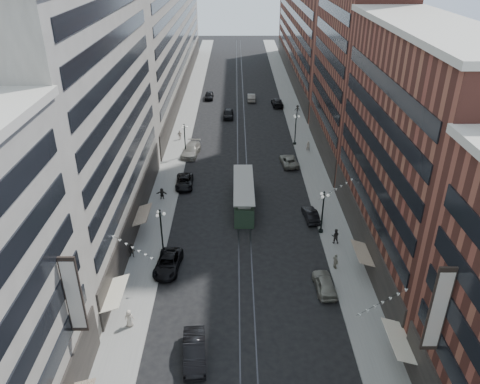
{
  "coord_description": "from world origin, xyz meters",
  "views": [
    {
      "loc": [
        -0.95,
        -15.4,
        30.79
      ],
      "look_at": [
        -0.52,
        33.2,
        5.0
      ],
      "focal_mm": 35.0,
      "sensor_mm": 36.0,
      "label": 1
    }
  ],
  "objects_px": {
    "car_14": "(251,97)",
    "pedestrian_5": "(162,194)",
    "lamppost_se_mid": "(296,128)",
    "car_8": "(191,150)",
    "lamppost_se_far": "(323,211)",
    "car_7": "(184,182)",
    "car_5": "(194,351)",
    "car_9": "(209,95)",
    "pedestrian_2": "(132,251)",
    "pedestrian_9": "(297,110)",
    "lamppost_sw_mid": "(185,139)",
    "car_10": "(311,215)",
    "pedestrian_7": "(335,236)",
    "pedestrian_4": "(336,261)",
    "pedestrian_6": "(180,135)",
    "car_13": "(228,114)",
    "car_2": "(168,263)",
    "car_12": "(277,102)",
    "pedestrian_8": "(308,146)",
    "lamppost_sw_far": "(161,230)",
    "pedestrian_1": "(129,318)",
    "car_11": "(289,161)",
    "car_4": "(325,283)"
  },
  "relations": [
    {
      "from": "lamppost_se_mid",
      "to": "car_8",
      "type": "height_order",
      "value": "lamppost_se_mid"
    },
    {
      "from": "car_10",
      "to": "pedestrian_6",
      "type": "xyz_separation_m",
      "value": [
        -19.32,
        27.29,
        0.28
      ]
    },
    {
      "from": "car_12",
      "to": "lamppost_se_mid",
      "type": "bearing_deg",
      "value": 90.66
    },
    {
      "from": "pedestrian_5",
      "to": "pedestrian_6",
      "type": "bearing_deg",
      "value": 93.83
    },
    {
      "from": "car_7",
      "to": "car_10",
      "type": "distance_m",
      "value": 19.24
    },
    {
      "from": "lamppost_sw_mid",
      "to": "car_7",
      "type": "relative_size",
      "value": 1.07
    },
    {
      "from": "car_4",
      "to": "car_7",
      "type": "distance_m",
      "value": 28.13
    },
    {
      "from": "car_13",
      "to": "pedestrian_6",
      "type": "bearing_deg",
      "value": -124.61
    },
    {
      "from": "car_5",
      "to": "pedestrian_8",
      "type": "xyz_separation_m",
      "value": [
        15.52,
        44.05,
        0.2
      ]
    },
    {
      "from": "car_8",
      "to": "pedestrian_5",
      "type": "xyz_separation_m",
      "value": [
        -2.64,
        -15.29,
        0.06
      ]
    },
    {
      "from": "car_2",
      "to": "pedestrian_2",
      "type": "xyz_separation_m",
      "value": [
        -4.24,
        1.99,
        0.21
      ]
    },
    {
      "from": "car_5",
      "to": "car_9",
      "type": "height_order",
      "value": "car_5"
    },
    {
      "from": "lamppost_sw_mid",
      "to": "car_10",
      "type": "distance_m",
      "value": 26.67
    },
    {
      "from": "lamppost_se_mid",
      "to": "car_10",
      "type": "distance_m",
      "value": 25.02
    },
    {
      "from": "pedestrian_4",
      "to": "car_7",
      "type": "xyz_separation_m",
      "value": [
        -17.97,
        19.61,
        -0.31
      ]
    },
    {
      "from": "lamppost_se_far",
      "to": "car_7",
      "type": "relative_size",
      "value": 1.07
    },
    {
      "from": "pedestrian_2",
      "to": "car_11",
      "type": "distance_m",
      "value": 31.65
    },
    {
      "from": "pedestrian_5",
      "to": "pedestrian_7",
      "type": "distance_m",
      "value": 24.05
    },
    {
      "from": "pedestrian_1",
      "to": "pedestrian_5",
      "type": "height_order",
      "value": "pedestrian_1"
    },
    {
      "from": "pedestrian_2",
      "to": "car_8",
      "type": "xyz_separation_m",
      "value": [
        4.1,
        28.7,
        -0.07
      ]
    },
    {
      "from": "car_8",
      "to": "pedestrian_6",
      "type": "height_order",
      "value": "pedestrian_6"
    },
    {
      "from": "car_2",
      "to": "pedestrian_7",
      "type": "distance_m",
      "value": 19.27
    },
    {
      "from": "lamppost_se_mid",
      "to": "car_5",
      "type": "xyz_separation_m",
      "value": [
        -13.7,
        -47.24,
        -2.23
      ]
    },
    {
      "from": "car_10",
      "to": "car_11",
      "type": "xyz_separation_m",
      "value": [
        -1.05,
        16.6,
        0.02
      ]
    },
    {
      "from": "pedestrian_2",
      "to": "pedestrian_5",
      "type": "bearing_deg",
      "value": 92.95
    },
    {
      "from": "lamppost_sw_far",
      "to": "pedestrian_2",
      "type": "distance_m",
      "value": 4.04
    },
    {
      "from": "pedestrian_4",
      "to": "pedestrian_7",
      "type": "relative_size",
      "value": 0.95
    },
    {
      "from": "car_2",
      "to": "pedestrian_4",
      "type": "xyz_separation_m",
      "value": [
        17.83,
        -0.19,
        0.28
      ]
    },
    {
      "from": "car_14",
      "to": "pedestrian_9",
      "type": "xyz_separation_m",
      "value": [
        9.1,
        -9.67,
        0.27
      ]
    },
    {
      "from": "car_8",
      "to": "pedestrian_9",
      "type": "relative_size",
      "value": 3.33
    },
    {
      "from": "lamppost_sw_mid",
      "to": "pedestrian_2",
      "type": "height_order",
      "value": "lamppost_sw_mid"
    },
    {
      "from": "car_10",
      "to": "car_12",
      "type": "relative_size",
      "value": 0.77
    },
    {
      "from": "car_13",
      "to": "car_11",
      "type": "bearing_deg",
      "value": -66.35
    },
    {
      "from": "lamppost_sw_mid",
      "to": "car_13",
      "type": "height_order",
      "value": "lamppost_sw_mid"
    },
    {
      "from": "car_8",
      "to": "pedestrian_8",
      "type": "relative_size",
      "value": 3.34
    },
    {
      "from": "car_11",
      "to": "pedestrian_7",
      "type": "xyz_separation_m",
      "value": [
        3.09,
        -22.04,
        0.36
      ]
    },
    {
      "from": "car_14",
      "to": "pedestrian_5",
      "type": "height_order",
      "value": "pedestrian_5"
    },
    {
      "from": "car_11",
      "to": "pedestrian_2",
      "type": "bearing_deg",
      "value": 45.18
    },
    {
      "from": "pedestrian_8",
      "to": "car_5",
      "type": "bearing_deg",
      "value": 73.09
    },
    {
      "from": "car_2",
      "to": "car_14",
      "type": "height_order",
      "value": "car_14"
    },
    {
      "from": "lamppost_sw_mid",
      "to": "pedestrian_8",
      "type": "height_order",
      "value": "lamppost_sw_mid"
    },
    {
      "from": "lamppost_sw_mid",
      "to": "car_10",
      "type": "relative_size",
      "value": 1.3
    },
    {
      "from": "lamppost_sw_mid",
      "to": "car_7",
      "type": "height_order",
      "value": "lamppost_sw_mid"
    },
    {
      "from": "lamppost_sw_mid",
      "to": "pedestrian_2",
      "type": "distance_m",
      "value": 28.23
    },
    {
      "from": "pedestrian_2",
      "to": "car_13",
      "type": "distance_m",
      "value": 48.49
    },
    {
      "from": "lamppost_se_far",
      "to": "lamppost_sw_mid",
      "type": "bearing_deg",
      "value": 128.66
    },
    {
      "from": "car_5",
      "to": "pedestrian_4",
      "type": "distance_m",
      "value": 18.56
    },
    {
      "from": "lamppost_se_mid",
      "to": "car_13",
      "type": "bearing_deg",
      "value": 128.89
    },
    {
      "from": "pedestrian_4",
      "to": "lamppost_se_mid",
      "type": "bearing_deg",
      "value": -19.78
    },
    {
      "from": "car_7",
      "to": "pedestrian_8",
      "type": "distance_m",
      "value": 23.0
    }
  ]
}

